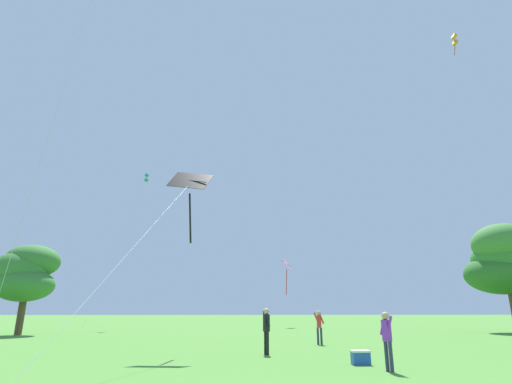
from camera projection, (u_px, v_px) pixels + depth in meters
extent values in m
cube|color=pink|center=(287.00, 264.00, 46.15)|extent=(1.57, 2.10, 1.46)
cylinder|color=#3F382D|center=(287.00, 264.00, 46.15)|extent=(1.27, 0.97, 0.68)
cylinder|color=red|center=(287.00, 282.00, 45.48)|extent=(0.26, 0.27, 2.85)
cylinder|color=silver|center=(305.00, 294.00, 42.05)|extent=(2.74, 6.66, 6.82)
cube|color=orange|center=(454.00, 37.00, 35.19)|extent=(0.46, 0.47, 0.48)
cube|color=orange|center=(455.00, 43.00, 35.00)|extent=(0.46, 0.47, 0.48)
cylinder|color=#3F382D|center=(455.00, 40.00, 35.10)|extent=(0.03, 0.03, 0.91)
cylinder|color=red|center=(455.00, 50.00, 34.91)|extent=(0.20, 0.28, 1.11)
cube|color=teal|center=(147.00, 175.00, 46.39)|extent=(0.52, 0.50, 0.44)
cube|color=teal|center=(146.00, 180.00, 46.22)|extent=(0.52, 0.50, 0.44)
cylinder|color=#3F382D|center=(147.00, 178.00, 46.30)|extent=(0.02, 0.02, 0.83)
cylinder|color=yellow|center=(147.00, 185.00, 46.14)|extent=(0.33, 0.24, 1.02)
cylinder|color=silver|center=(117.00, 246.00, 41.71)|extent=(3.95, 4.34, 16.48)
cube|color=black|center=(190.00, 180.00, 18.72)|extent=(2.15, 1.38, 1.28)
cylinder|color=#3F382D|center=(190.00, 180.00, 18.72)|extent=(1.56, 0.67, 0.39)
cylinder|color=black|center=(190.00, 218.00, 18.25)|extent=(0.26, 0.22, 2.31)
cylinder|color=silver|center=(137.00, 243.00, 12.50)|extent=(2.10, 10.56, 7.42)
cylinder|color=#2D3351|center=(391.00, 357.00, 11.38)|extent=(0.11, 0.11, 0.81)
cylinder|color=#2D3351|center=(387.00, 356.00, 11.53)|extent=(0.11, 0.11, 0.81)
cube|color=purple|center=(387.00, 331.00, 11.66)|extent=(0.25, 0.26, 0.61)
cylinder|color=purple|center=(389.00, 325.00, 11.60)|extent=(0.18, 0.28, 0.57)
cylinder|color=purple|center=(383.00, 325.00, 11.81)|extent=(0.18, 0.28, 0.57)
sphere|color=tan|center=(385.00, 316.00, 11.78)|extent=(0.22, 0.22, 0.22)
cylinder|color=#2D3351|center=(318.00, 336.00, 20.69)|extent=(0.11, 0.11, 0.84)
cylinder|color=#2D3351|center=(321.00, 336.00, 20.65)|extent=(0.11, 0.11, 0.84)
cube|color=red|center=(319.00, 321.00, 20.88)|extent=(0.26, 0.25, 0.63)
cylinder|color=red|center=(316.00, 318.00, 20.96)|extent=(0.29, 0.17, 0.59)
cylinder|color=red|center=(321.00, 318.00, 20.89)|extent=(0.29, 0.17, 0.59)
sphere|color=tan|center=(319.00, 313.00, 21.00)|extent=(0.23, 0.23, 0.23)
cylinder|color=black|center=(266.00, 343.00, 15.99)|extent=(0.12, 0.12, 0.87)
cylinder|color=black|center=(268.00, 343.00, 15.83)|extent=(0.12, 0.12, 0.87)
cube|color=black|center=(266.00, 323.00, 16.13)|extent=(0.27, 0.28, 0.66)
cylinder|color=black|center=(265.00, 319.00, 16.29)|extent=(0.19, 0.31, 0.61)
cylinder|color=black|center=(268.00, 319.00, 16.06)|extent=(0.19, 0.31, 0.61)
sphere|color=tan|center=(266.00, 311.00, 16.26)|extent=(0.24, 0.24, 0.24)
cylinder|color=brown|center=(512.00, 290.00, 32.40)|extent=(0.66, 0.66, 6.63)
ellipsoid|color=#2D6628|center=(503.00, 274.00, 33.13)|extent=(5.93, 5.93, 3.31)
ellipsoid|color=#387533|center=(508.00, 259.00, 33.19)|extent=(5.64, 5.64, 3.70)
ellipsoid|color=#427F38|center=(502.00, 244.00, 32.95)|extent=(4.71, 4.71, 3.30)
cylinder|color=brown|center=(23.00, 299.00, 29.73)|extent=(0.50, 0.50, 5.05)
ellipsoid|color=#387533|center=(24.00, 285.00, 29.47)|extent=(4.29, 4.29, 2.43)
ellipsoid|color=#387533|center=(20.00, 272.00, 29.79)|extent=(3.83, 3.83, 3.15)
ellipsoid|color=#387533|center=(33.00, 261.00, 30.70)|extent=(3.96, 3.96, 2.49)
cube|color=#2351B2|center=(361.00, 358.00, 12.90)|extent=(0.56, 0.36, 0.38)
cube|color=white|center=(360.00, 351.00, 12.96)|extent=(0.60, 0.40, 0.06)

